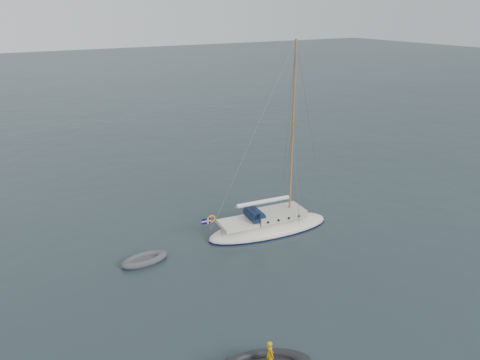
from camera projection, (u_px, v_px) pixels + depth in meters
ground at (274, 230)px, 32.12m from camera, size 300.00×300.00×0.00m
sailboat at (269, 217)px, 31.75m from camera, size 9.27×2.78×13.20m
dinghy at (144, 260)px, 28.07m from camera, size 2.92×1.32×0.42m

